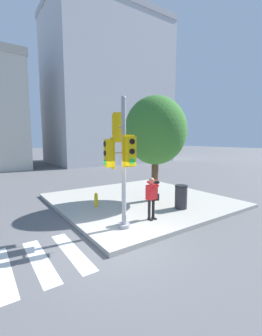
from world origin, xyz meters
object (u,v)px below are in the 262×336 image
(trash_bin, at_px, (181,197))
(traffic_signal_pole, at_px, (121,154))
(person_photographer, at_px, (152,195))
(street_tree, at_px, (155,131))
(fire_hydrant, at_px, (96,200))

(trash_bin, bearing_deg, traffic_signal_pole, -173.87)
(traffic_signal_pole, height_order, person_photographer, traffic_signal_pole)
(traffic_signal_pole, distance_m, street_tree, 4.00)
(person_photographer, height_order, fire_hydrant, person_photographer)
(traffic_signal_pole, relative_size, fire_hydrant, 7.14)
(traffic_signal_pole, distance_m, person_photographer, 2.14)
(street_tree, distance_m, trash_bin, 3.39)
(trash_bin, bearing_deg, street_tree, 91.60)
(traffic_signal_pole, height_order, street_tree, street_tree)
(traffic_signal_pole, xyz_separation_m, fire_hydrant, (0.41, 2.77, -2.25))
(street_tree, relative_size, trash_bin, 4.94)
(fire_hydrant, bearing_deg, trash_bin, -39.25)
(traffic_signal_pole, xyz_separation_m, person_photographer, (1.42, 0.05, -1.60))
(person_photographer, distance_m, trash_bin, 2.00)
(fire_hydrant, bearing_deg, traffic_signal_pole, -98.33)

